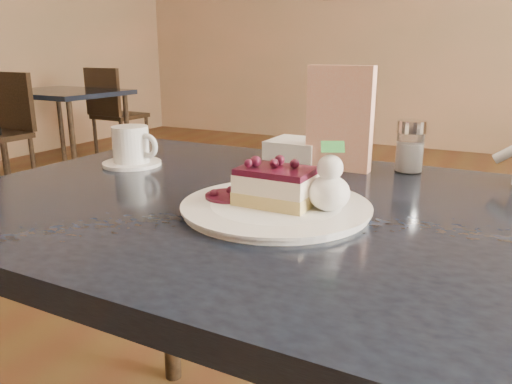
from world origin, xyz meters
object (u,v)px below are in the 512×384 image
at_px(main_table, 288,246).
at_px(coffee_set, 132,148).
at_px(cheesecake_slice, 276,186).
at_px(bg_table_far_left, 70,167).
at_px(dessert_plate, 276,208).

height_order(main_table, coffee_set, coffee_set).
bearing_deg(coffee_set, cheesecake_slice, -19.64).
relative_size(cheesecake_slice, coffee_set, 0.87).
bearing_deg(main_table, cheesecake_slice, -90.00).
relative_size(main_table, coffee_set, 8.70).
distance_m(cheesecake_slice, bg_table_far_left, 3.69).
xyz_separation_m(cheesecake_slice, coffee_set, (-0.43, 0.15, -0.00)).
height_order(cheesecake_slice, coffee_set, coffee_set).
distance_m(main_table, bg_table_far_left, 3.64).
bearing_deg(coffee_set, dessert_plate, -19.64).
xyz_separation_m(dessert_plate, bg_table_far_left, (-2.89, 2.18, -0.69)).
height_order(main_table, bg_table_far_left, main_table).
xyz_separation_m(dessert_plate, cheesecake_slice, (-0.00, 0.00, 0.04)).
xyz_separation_m(cheesecake_slice, bg_table_far_left, (-2.89, 2.18, -0.73)).
bearing_deg(main_table, bg_table_far_left, 144.34).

